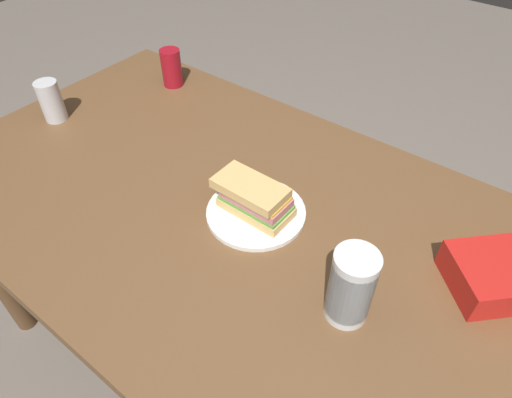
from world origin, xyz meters
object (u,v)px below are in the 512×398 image
at_px(dining_table, 263,248).
at_px(sandwich, 254,198).
at_px(chip_bag, 509,274).
at_px(soda_can_red, 172,68).
at_px(soda_can_silver, 51,101).
at_px(plastic_cup_stack, 351,287).
at_px(paper_plate, 256,212).

xyz_separation_m(dining_table, sandwich, (0.04, -0.01, 0.14)).
distance_m(sandwich, chip_bag, 0.55).
xyz_separation_m(soda_can_red, soda_can_silver, (0.13, 0.36, 0.00)).
distance_m(soda_can_red, soda_can_silver, 0.39).
xyz_separation_m(soda_can_red, plastic_cup_stack, (-0.89, 0.43, 0.02)).
bearing_deg(dining_table, chip_bag, -161.67).
xyz_separation_m(paper_plate, soda_can_red, (0.59, -0.32, 0.05)).
distance_m(paper_plate, chip_bag, 0.55).
relative_size(dining_table, chip_bag, 7.85).
bearing_deg(soda_can_red, chip_bag, 171.36).
bearing_deg(soda_can_silver, sandwich, -176.66).
height_order(sandwich, plastic_cup_stack, plastic_cup_stack).
relative_size(chip_bag, soda_can_silver, 1.89).
xyz_separation_m(paper_plate, chip_bag, (-0.53, -0.15, 0.03)).
bearing_deg(paper_plate, dining_table, 155.92).
relative_size(soda_can_red, chip_bag, 0.53).
bearing_deg(paper_plate, soda_can_red, -28.21).
xyz_separation_m(sandwich, soda_can_silver, (0.72, 0.04, 0.01)).
relative_size(dining_table, soda_can_silver, 14.80).
height_order(dining_table, sandwich, sandwich).
bearing_deg(soda_can_red, dining_table, 152.00).
bearing_deg(soda_can_red, paper_plate, 151.79).
height_order(soda_can_red, soda_can_silver, same).
height_order(dining_table, chip_bag, chip_bag).
bearing_deg(plastic_cup_stack, paper_plate, -19.53).
height_order(soda_can_red, plastic_cup_stack, plastic_cup_stack).
height_order(paper_plate, chip_bag, chip_bag).
bearing_deg(paper_plate, plastic_cup_stack, 160.47).
distance_m(dining_table, plastic_cup_stack, 0.33).
relative_size(sandwich, plastic_cup_stack, 1.09).
bearing_deg(sandwich, dining_table, 160.73).
height_order(paper_plate, sandwich, sandwich).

